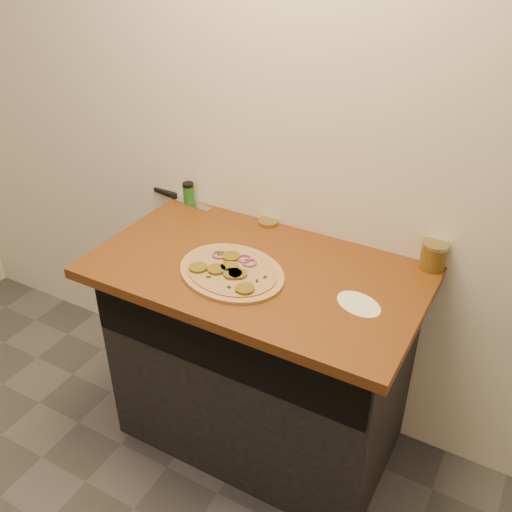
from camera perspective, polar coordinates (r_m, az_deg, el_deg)
The scene contains 8 objects.
cabinet at distance 2.36m, azimuth 0.46°, elevation -10.33°, with size 1.10×0.60×0.86m, color black.
countertop at distance 2.06m, azimuth 0.11°, elevation -1.54°, with size 1.20×0.70×0.04m, color brown.
pizza at distance 2.01m, azimuth -2.48°, elevation -1.53°, with size 0.51×0.51×0.03m.
chefs_knife at distance 2.56m, azimuth -7.90°, elevation 5.83°, with size 0.33×0.08×0.02m.
mason_jar_lid at distance 2.32m, azimuth 1.22°, elevation 3.38°, with size 0.08×0.08×0.02m, color tan.
salsa_jar at distance 2.12m, azimuth 17.33°, elevation 0.08°, with size 0.09×0.09×0.10m.
spice_shaker at distance 2.49m, azimuth -6.77°, elevation 6.26°, with size 0.05×0.05×0.10m.
flour_spill at distance 1.90m, azimuth 10.23°, elevation -4.74°, with size 0.16×0.16×0.00m, color white.
Camera 1 is at (0.83, -0.09, 2.02)m, focal length 40.00 mm.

